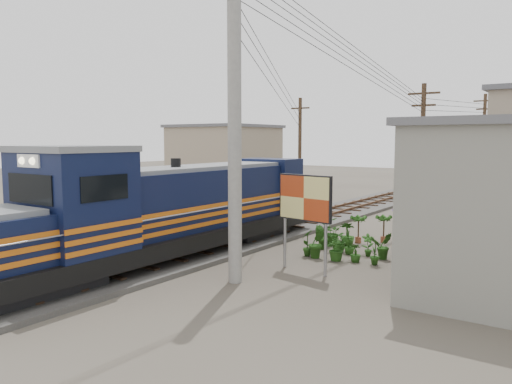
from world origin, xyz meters
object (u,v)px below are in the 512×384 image
Objects in this scene: locomotive at (165,213)px; billboard at (305,201)px; vendor at (416,224)px; market_umbrella at (421,205)px.

locomotive is 4.87m from billboard.
locomotive is at bearing 43.68° from vendor.
locomotive is 8.85m from market_umbrella.
locomotive is 6.26× the size of market_umbrella.
locomotive reaches higher than market_umbrella.
billboard is 6.21m from vendor.
locomotive is at bearing -152.49° from billboard.
locomotive reaches higher than billboard.
billboard is 1.76× the size of vendor.
billboard reaches higher than market_umbrella.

